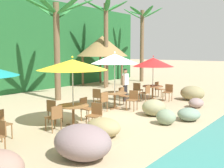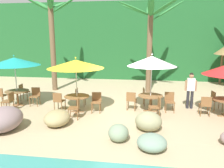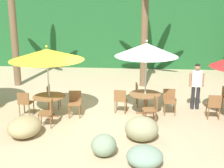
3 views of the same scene
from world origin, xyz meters
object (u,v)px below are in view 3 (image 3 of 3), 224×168
object	(u,v)px
dining_table_yellow	(49,100)
waiter_in_white	(196,83)
umbrella_yellow	(47,55)
chair_white_right	(152,108)
chair_red_left	(214,105)
chair_white_seaward	(169,100)
umbrella_white	(146,50)
chair_yellow_inland	(52,95)
chair_white_left	(120,99)
palm_tree_nearest	(11,4)
chair_yellow_seaward	(75,102)
chair_yellow_left	(25,102)
dining_table_white	(145,97)
chair_yellow_right	(48,111)
chair_white_inland	(139,93)
palm_tree_second	(146,2)

from	to	relation	value
dining_table_yellow	waiter_in_white	bearing A→B (deg)	13.58
umbrella_yellow	chair_white_right	bearing A→B (deg)	-4.48
chair_red_left	chair_white_seaward	bearing A→B (deg)	163.23
umbrella_white	chair_white_seaward	distance (m)	1.95
umbrella_yellow	chair_yellow_inland	xyz separation A→B (m)	(-0.16, 0.84, -1.64)
umbrella_yellow	chair_white_left	size ratio (longest dim) A/B	2.82
waiter_in_white	palm_tree_nearest	bearing A→B (deg)	160.74
chair_red_left	chair_white_right	bearing A→B (deg)	-166.08
chair_yellow_seaward	chair_yellow_left	xyz separation A→B (m)	(-1.69, -0.17, 0.00)
chair_yellow_left	dining_table_white	distance (m)	4.12
chair_yellow_right	chair_white_inland	xyz separation A→B (m)	(2.84, 2.22, 0.00)
chair_yellow_right	waiter_in_white	bearing A→B (deg)	22.89
palm_tree_second	chair_yellow_inland	bearing A→B (deg)	-134.46
umbrella_yellow	chair_white_inland	distance (m)	3.72
chair_white_left	waiter_in_white	world-z (taller)	waiter_in_white
chair_white_right	palm_tree_second	bearing A→B (deg)	92.41
chair_yellow_left	chair_white_inland	bearing A→B (deg)	19.79
chair_white_seaward	chair_white_inland	bearing A→B (deg)	145.04
chair_yellow_right	chair_red_left	bearing A→B (deg)	11.43
dining_table_yellow	chair_white_right	world-z (taller)	chair_white_right
chair_white_inland	palm_tree_nearest	size ratio (longest dim) A/B	0.15
umbrella_yellow	dining_table_white	world-z (taller)	umbrella_yellow
chair_red_left	chair_white_left	bearing A→B (deg)	173.89
palm_tree_nearest	palm_tree_second	bearing A→B (deg)	3.71
chair_yellow_seaward	chair_white_seaward	distance (m)	3.27
chair_white_right	waiter_in_white	size ratio (longest dim) A/B	0.51
palm_tree_second	waiter_in_white	world-z (taller)	palm_tree_second
chair_yellow_left	dining_table_white	world-z (taller)	chair_yellow_left
dining_table_yellow	umbrella_white	bearing A→B (deg)	9.82
umbrella_white	chair_white_seaward	size ratio (longest dim) A/B	2.99
chair_red_left	chair_yellow_seaward	bearing A→B (deg)	-179.08
chair_yellow_right	palm_tree_second	bearing A→B (deg)	59.35
palm_tree_nearest	chair_yellow_seaward	bearing A→B (deg)	-46.93
chair_yellow_left	umbrella_white	bearing A→B (deg)	7.90
chair_yellow_left	dining_table_white	xyz separation A→B (m)	(4.08, 0.57, 0.10)
chair_red_left	waiter_in_white	world-z (taller)	waiter_in_white
chair_white_inland	dining_table_white	bearing A→B (deg)	-77.16
waiter_in_white	chair_white_left	bearing A→B (deg)	-166.41
chair_yellow_inland	chair_white_seaward	bearing A→B (deg)	-2.34
chair_yellow_left	umbrella_white	xyz separation A→B (m)	(4.08, 0.57, 1.75)
palm_tree_nearest	waiter_in_white	size ratio (longest dim) A/B	3.33
umbrella_white	chair_white_right	xyz separation A→B (m)	(0.21, -0.83, -1.75)
chair_white_seaward	chair_white_right	xyz separation A→B (m)	(-0.63, -0.94, 0.00)
chair_red_left	palm_tree_nearest	distance (m)	9.52
chair_yellow_left	waiter_in_white	distance (m)	6.06
chair_yellow_inland	dining_table_white	world-z (taller)	chair_yellow_inland
dining_table_white	chair_red_left	xyz separation A→B (m)	(2.27, -0.32, -0.10)
chair_white_left	chair_yellow_inland	bearing A→B (deg)	174.00
chair_yellow_right	chair_white_left	distance (m)	2.59
umbrella_yellow	palm_tree_nearest	size ratio (longest dim) A/B	0.43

